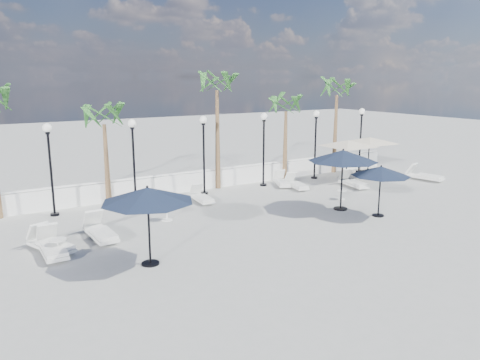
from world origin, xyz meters
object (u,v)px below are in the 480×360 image
parasol_navy_right (381,171)px  parasol_navy_left (148,195)px  lounger_5 (296,184)px  lounger_7 (425,175)px  parasol_cream_sq_a (370,137)px  lounger_8 (370,169)px  lounger_2 (51,244)px  lounger_1 (52,247)px  lounger_4 (282,182)px  lounger_6 (353,182)px  lounger_3 (202,197)px  parasol_cream_sq_b (348,140)px  lounger_0 (100,231)px  parasol_navy_mid (343,156)px

parasol_navy_right → parasol_navy_left: bearing=179.7°
lounger_5 → lounger_7: size_ratio=0.87×
parasol_navy_left → parasol_cream_sq_a: (15.69, 6.04, 0.03)m
lounger_8 → lounger_2: bearing=-158.2°
lounger_1 → lounger_4: 12.90m
lounger_1 → lounger_6: 15.39m
lounger_3 → parasol_cream_sq_b: 9.33m
lounger_0 → lounger_2: lounger_0 is taller
lounger_5 → lounger_7: (7.38, -2.15, 0.03)m
lounger_0 → parasol_cream_sq_a: bearing=8.0°
lounger_6 → lounger_8: (3.67, 2.31, -0.03)m
parasol_navy_left → parasol_cream_sq_b: bearing=23.0°
lounger_1 → parasol_cream_sq_b: 16.72m
lounger_7 → lounger_1: bearing=171.0°
parasol_navy_mid → lounger_5: bearing=79.2°
lounger_8 → parasol_navy_left: size_ratio=0.65×
lounger_2 → parasol_cream_sq_a: bearing=-11.3°
lounger_3 → lounger_8: 11.85m
lounger_2 → parasol_navy_right: bearing=-34.5°
lounger_1 → lounger_3: lounger_1 is taller
lounger_2 → lounger_6: bearing=-15.8°
lounger_7 → lounger_8: (-0.95, 3.15, -0.04)m
lounger_3 → parasol_navy_left: 7.70m
lounger_6 → lounger_4: bearing=153.6°
lounger_0 → parasol_navy_right: 11.20m
lounger_8 → parasol_cream_sq_b: (-2.70, -0.77, 1.99)m
lounger_8 → parasol_navy_right: size_ratio=0.77×
lounger_7 → parasol_navy_right: bearing=-167.0°
lounger_3 → parasol_navy_mid: 6.63m
lounger_2 → lounger_5: bearing=-8.7°
parasol_navy_right → parasol_cream_sq_a: (5.76, 6.10, 0.34)m
lounger_1 → parasol_cream_sq_a: 18.59m
parasol_navy_mid → parasol_cream_sq_b: bearing=44.0°
lounger_3 → lounger_7: bearing=-5.6°
lounger_1 → lounger_8: 19.40m
lounger_8 → lounger_6: bearing=-137.4°
parasol_cream_sq_a → lounger_6: bearing=-148.8°
parasol_cream_sq_a → parasol_cream_sq_b: bearing=-174.3°
lounger_8 → parasol_cream_sq_a: parasol_cream_sq_a is taller
lounger_5 → parasol_navy_left: size_ratio=0.66×
lounger_4 → parasol_cream_sq_b: size_ratio=0.39×
lounger_3 → lounger_6: bearing=-5.6°
lounger_0 → lounger_1: bearing=-159.1°
parasol_navy_right → lounger_6: bearing=56.3°
parasol_navy_mid → lounger_1: bearing=175.6°
lounger_2 → lounger_8: bearing=-10.0°
lounger_5 → parasol_navy_left: bearing=-140.0°
lounger_2 → parasol_navy_left: (2.42, -2.78, 1.95)m
lounger_5 → lounger_6: (2.77, -1.31, 0.02)m
lounger_1 → parasol_navy_right: (12.36, -2.46, 1.63)m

